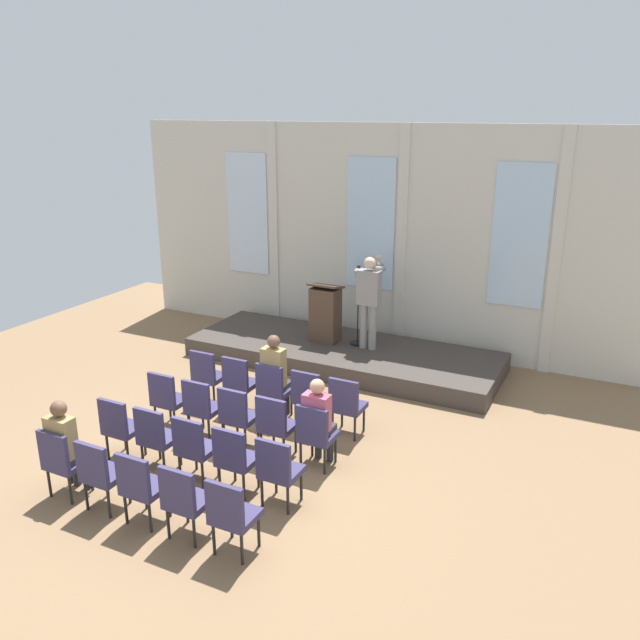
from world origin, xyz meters
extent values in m
plane|color=#846647|center=(0.00, 0.00, 0.00)|extent=(14.84, 14.84, 0.00)
cube|color=beige|center=(0.00, 5.71, 2.20)|extent=(10.70, 0.10, 4.39)
cube|color=silver|center=(-2.85, 5.65, 2.47)|extent=(0.99, 0.04, 2.57)
cube|color=beige|center=(-2.21, 5.65, 2.20)|extent=(0.20, 0.08, 4.39)
cube|color=silver|center=(0.00, 5.65, 2.47)|extent=(0.99, 0.04, 2.57)
cube|color=beige|center=(0.64, 5.65, 2.20)|extent=(0.20, 0.08, 4.39)
cube|color=silver|center=(2.85, 5.65, 2.47)|extent=(0.99, 0.04, 2.57)
cube|color=beige|center=(3.50, 5.65, 2.20)|extent=(0.20, 0.08, 4.39)
cube|color=#3F3833|center=(0.00, 4.38, 0.17)|extent=(5.89, 2.04, 0.35)
cylinder|color=gray|center=(0.38, 4.46, 0.78)|extent=(0.14, 0.14, 0.86)
cylinder|color=gray|center=(0.56, 4.46, 0.78)|extent=(0.14, 0.14, 0.86)
cube|color=gray|center=(0.47, 4.46, 1.53)|extent=(0.42, 0.22, 0.64)
cube|color=navy|center=(0.47, 4.58, 1.61)|extent=(0.06, 0.01, 0.39)
sphere|color=beige|center=(0.47, 4.47, 1.99)|extent=(0.21, 0.21, 0.21)
cylinder|color=gray|center=(0.23, 4.54, 1.63)|extent=(0.09, 0.28, 0.45)
cylinder|color=gray|center=(0.61, 4.59, 1.87)|extent=(0.15, 0.36, 0.15)
cylinder|color=gray|center=(0.56, 4.72, 1.91)|extent=(0.11, 0.34, 0.15)
sphere|color=beige|center=(0.44, 4.99, 1.98)|extent=(0.10, 0.10, 0.10)
cylinder|color=black|center=(0.20, 4.60, 0.36)|extent=(0.28, 0.28, 0.03)
cylinder|color=black|center=(0.20, 4.60, 1.10)|extent=(0.02, 0.02, 1.45)
sphere|color=#262626|center=(0.20, 4.60, 1.87)|extent=(0.07, 0.07, 0.07)
cube|color=#4C3828|center=(-0.43, 4.50, 0.87)|extent=(0.52, 0.40, 1.05)
cube|color=#4C3828|center=(-0.43, 4.52, 1.44)|extent=(0.60, 0.48, 0.14)
cylinder|color=black|center=(-1.06, 2.02, 0.20)|extent=(0.04, 0.04, 0.40)
cylinder|color=black|center=(-1.42, 2.02, 0.20)|extent=(0.04, 0.04, 0.40)
cylinder|color=black|center=(-1.06, 1.68, 0.20)|extent=(0.04, 0.04, 0.40)
cylinder|color=black|center=(-1.42, 1.68, 0.20)|extent=(0.04, 0.04, 0.40)
cube|color=#383356|center=(-1.24, 1.85, 0.44)|extent=(0.46, 0.44, 0.08)
cube|color=#383356|center=(-1.24, 1.66, 0.71)|extent=(0.46, 0.06, 0.46)
cylinder|color=black|center=(-0.44, 2.02, 0.20)|extent=(0.04, 0.04, 0.40)
cylinder|color=black|center=(-0.80, 2.02, 0.20)|extent=(0.04, 0.04, 0.40)
cylinder|color=black|center=(-0.44, 1.68, 0.20)|extent=(0.04, 0.04, 0.40)
cylinder|color=black|center=(-0.80, 1.68, 0.20)|extent=(0.04, 0.04, 0.40)
cube|color=#383356|center=(-0.62, 1.85, 0.44)|extent=(0.46, 0.44, 0.08)
cube|color=#383356|center=(-0.62, 1.66, 0.71)|extent=(0.46, 0.06, 0.46)
cylinder|color=black|center=(0.18, 2.02, 0.20)|extent=(0.04, 0.04, 0.40)
cylinder|color=black|center=(-0.18, 2.02, 0.20)|extent=(0.04, 0.04, 0.40)
cylinder|color=black|center=(0.18, 1.68, 0.20)|extent=(0.04, 0.04, 0.40)
cylinder|color=black|center=(-0.18, 1.68, 0.20)|extent=(0.04, 0.04, 0.40)
cube|color=#383356|center=(0.00, 1.85, 0.44)|extent=(0.46, 0.44, 0.08)
cube|color=#383356|center=(0.00, 1.66, 0.71)|extent=(0.46, 0.06, 0.46)
cylinder|color=#2D2D33|center=(-0.09, 2.03, 0.22)|extent=(0.10, 0.10, 0.44)
cylinder|color=#2D2D33|center=(0.09, 2.03, 0.22)|extent=(0.10, 0.10, 0.44)
cube|color=#2D2D33|center=(0.00, 1.91, 0.50)|extent=(0.34, 0.36, 0.12)
cube|color=#997F4C|center=(0.00, 1.80, 0.86)|extent=(0.36, 0.20, 0.61)
sphere|color=brown|center=(0.00, 1.82, 1.28)|extent=(0.20, 0.20, 0.20)
cylinder|color=black|center=(0.80, 2.02, 0.20)|extent=(0.04, 0.04, 0.40)
cylinder|color=black|center=(0.44, 2.02, 0.20)|extent=(0.04, 0.04, 0.40)
cylinder|color=black|center=(0.80, 1.68, 0.20)|extent=(0.04, 0.04, 0.40)
cylinder|color=black|center=(0.44, 1.68, 0.20)|extent=(0.04, 0.04, 0.40)
cube|color=#383356|center=(0.62, 1.85, 0.44)|extent=(0.46, 0.44, 0.08)
cube|color=#383356|center=(0.62, 1.66, 0.71)|extent=(0.46, 0.06, 0.46)
cylinder|color=black|center=(1.42, 2.02, 0.20)|extent=(0.04, 0.04, 0.40)
cylinder|color=black|center=(1.06, 2.02, 0.20)|extent=(0.04, 0.04, 0.40)
cylinder|color=black|center=(1.42, 1.68, 0.20)|extent=(0.04, 0.04, 0.40)
cylinder|color=black|center=(1.06, 1.68, 0.20)|extent=(0.04, 0.04, 0.40)
cube|color=#383356|center=(1.24, 1.85, 0.44)|extent=(0.46, 0.44, 0.08)
cube|color=#383356|center=(1.24, 1.66, 0.71)|extent=(0.46, 0.06, 0.46)
cylinder|color=black|center=(-1.06, 1.01, 0.20)|extent=(0.04, 0.04, 0.40)
cylinder|color=black|center=(-1.42, 1.01, 0.20)|extent=(0.04, 0.04, 0.40)
cylinder|color=black|center=(-1.06, 0.67, 0.20)|extent=(0.04, 0.04, 0.40)
cylinder|color=black|center=(-1.42, 0.67, 0.20)|extent=(0.04, 0.04, 0.40)
cube|color=#383356|center=(-1.24, 0.84, 0.44)|extent=(0.46, 0.44, 0.08)
cube|color=#383356|center=(-1.24, 0.65, 0.71)|extent=(0.46, 0.06, 0.46)
cylinder|color=black|center=(-0.44, 1.01, 0.20)|extent=(0.04, 0.04, 0.40)
cylinder|color=black|center=(-0.80, 1.01, 0.20)|extent=(0.04, 0.04, 0.40)
cylinder|color=black|center=(-0.44, 0.67, 0.20)|extent=(0.04, 0.04, 0.40)
cylinder|color=black|center=(-0.80, 0.67, 0.20)|extent=(0.04, 0.04, 0.40)
cube|color=#383356|center=(-0.62, 0.84, 0.44)|extent=(0.46, 0.44, 0.08)
cube|color=#383356|center=(-0.62, 0.65, 0.71)|extent=(0.46, 0.06, 0.46)
cylinder|color=black|center=(0.18, 1.01, 0.20)|extent=(0.04, 0.04, 0.40)
cylinder|color=black|center=(-0.18, 1.01, 0.20)|extent=(0.04, 0.04, 0.40)
cylinder|color=black|center=(0.18, 0.67, 0.20)|extent=(0.04, 0.04, 0.40)
cylinder|color=black|center=(-0.18, 0.67, 0.20)|extent=(0.04, 0.04, 0.40)
cube|color=#383356|center=(0.00, 0.84, 0.44)|extent=(0.46, 0.44, 0.08)
cube|color=#383356|center=(0.00, 0.65, 0.71)|extent=(0.46, 0.06, 0.46)
cylinder|color=black|center=(0.80, 1.01, 0.20)|extent=(0.04, 0.04, 0.40)
cylinder|color=black|center=(0.44, 1.01, 0.20)|extent=(0.04, 0.04, 0.40)
cylinder|color=black|center=(0.80, 0.67, 0.20)|extent=(0.04, 0.04, 0.40)
cylinder|color=black|center=(0.44, 0.67, 0.20)|extent=(0.04, 0.04, 0.40)
cube|color=#383356|center=(0.62, 0.84, 0.44)|extent=(0.46, 0.44, 0.08)
cube|color=#383356|center=(0.62, 0.65, 0.71)|extent=(0.46, 0.06, 0.46)
cylinder|color=black|center=(1.42, 1.01, 0.20)|extent=(0.04, 0.04, 0.40)
cylinder|color=black|center=(1.06, 1.01, 0.20)|extent=(0.04, 0.04, 0.40)
cylinder|color=black|center=(1.42, 0.67, 0.20)|extent=(0.04, 0.04, 0.40)
cylinder|color=black|center=(1.06, 0.67, 0.20)|extent=(0.04, 0.04, 0.40)
cube|color=#383356|center=(1.24, 0.84, 0.44)|extent=(0.46, 0.44, 0.08)
cube|color=#383356|center=(1.24, 0.65, 0.71)|extent=(0.46, 0.06, 0.46)
cylinder|color=#2D2D33|center=(1.15, 1.02, 0.22)|extent=(0.10, 0.10, 0.44)
cylinder|color=#2D2D33|center=(1.33, 1.02, 0.22)|extent=(0.10, 0.10, 0.44)
cube|color=#2D2D33|center=(1.24, 0.90, 0.50)|extent=(0.34, 0.36, 0.12)
cube|color=#B24C66|center=(1.24, 0.79, 0.82)|extent=(0.36, 0.20, 0.51)
sphere|color=tan|center=(1.24, 0.81, 1.18)|extent=(0.20, 0.20, 0.20)
cylinder|color=black|center=(-1.06, 0.01, 0.20)|extent=(0.04, 0.04, 0.40)
cylinder|color=black|center=(-1.42, 0.01, 0.20)|extent=(0.04, 0.04, 0.40)
cylinder|color=black|center=(-1.06, -0.33, 0.20)|extent=(0.04, 0.04, 0.40)
cylinder|color=black|center=(-1.42, -0.33, 0.20)|extent=(0.04, 0.04, 0.40)
cube|color=#383356|center=(-1.24, -0.16, 0.44)|extent=(0.46, 0.44, 0.08)
cube|color=#383356|center=(-1.24, -0.35, 0.71)|extent=(0.46, 0.06, 0.46)
cylinder|color=black|center=(-0.44, 0.01, 0.20)|extent=(0.04, 0.04, 0.40)
cylinder|color=black|center=(-0.80, 0.01, 0.20)|extent=(0.04, 0.04, 0.40)
cylinder|color=black|center=(-0.44, -0.33, 0.20)|extent=(0.04, 0.04, 0.40)
cylinder|color=black|center=(-0.80, -0.33, 0.20)|extent=(0.04, 0.04, 0.40)
cube|color=#383356|center=(-0.62, -0.16, 0.44)|extent=(0.46, 0.44, 0.08)
cube|color=#383356|center=(-0.62, -0.35, 0.71)|extent=(0.46, 0.06, 0.46)
cylinder|color=black|center=(0.18, 0.01, 0.20)|extent=(0.04, 0.04, 0.40)
cylinder|color=black|center=(-0.18, 0.01, 0.20)|extent=(0.04, 0.04, 0.40)
cylinder|color=black|center=(0.18, -0.33, 0.20)|extent=(0.04, 0.04, 0.40)
cylinder|color=black|center=(-0.18, -0.33, 0.20)|extent=(0.04, 0.04, 0.40)
cube|color=#383356|center=(0.00, -0.16, 0.44)|extent=(0.46, 0.44, 0.08)
cube|color=#383356|center=(0.00, -0.35, 0.71)|extent=(0.46, 0.06, 0.46)
cylinder|color=black|center=(0.80, 0.01, 0.20)|extent=(0.04, 0.04, 0.40)
cylinder|color=black|center=(0.44, 0.01, 0.20)|extent=(0.04, 0.04, 0.40)
cylinder|color=black|center=(0.80, -0.33, 0.20)|extent=(0.04, 0.04, 0.40)
cylinder|color=black|center=(0.44, -0.33, 0.20)|extent=(0.04, 0.04, 0.40)
cube|color=#383356|center=(0.62, -0.16, 0.44)|extent=(0.46, 0.44, 0.08)
cube|color=#383356|center=(0.62, -0.35, 0.71)|extent=(0.46, 0.06, 0.46)
cylinder|color=black|center=(1.42, 0.01, 0.20)|extent=(0.04, 0.04, 0.40)
cylinder|color=black|center=(1.06, 0.01, 0.20)|extent=(0.04, 0.04, 0.40)
cylinder|color=black|center=(1.42, -0.33, 0.20)|extent=(0.04, 0.04, 0.40)
cylinder|color=black|center=(1.06, -0.33, 0.20)|extent=(0.04, 0.04, 0.40)
cube|color=#383356|center=(1.24, -0.16, 0.44)|extent=(0.46, 0.44, 0.08)
cube|color=#383356|center=(1.24, -0.35, 0.71)|extent=(0.46, 0.06, 0.46)
cylinder|color=black|center=(-1.06, -0.99, 0.20)|extent=(0.04, 0.04, 0.40)
cylinder|color=black|center=(-1.42, -0.99, 0.20)|extent=(0.04, 0.04, 0.40)
cylinder|color=black|center=(-1.06, -1.33, 0.20)|extent=(0.04, 0.04, 0.40)
cylinder|color=black|center=(-1.42, -1.33, 0.20)|extent=(0.04, 0.04, 0.40)
cube|color=#383356|center=(-1.24, -1.16, 0.44)|extent=(0.46, 0.44, 0.08)
cube|color=#383356|center=(-1.24, -1.35, 0.71)|extent=(0.46, 0.06, 0.46)
cylinder|color=#2D2D33|center=(-1.33, -0.98, 0.22)|extent=(0.10, 0.10, 0.44)
cylinder|color=#2D2D33|center=(-1.15, -0.98, 0.22)|extent=(0.10, 0.10, 0.44)
cube|color=#2D2D33|center=(-1.24, -1.10, 0.50)|extent=(0.34, 0.36, 0.12)
cube|color=#997F4C|center=(-1.24, -1.21, 0.82)|extent=(0.36, 0.20, 0.53)
sphere|color=brown|center=(-1.24, -1.19, 1.20)|extent=(0.20, 0.20, 0.20)
cylinder|color=black|center=(-0.44, -0.99, 0.20)|extent=(0.04, 0.04, 0.40)
cylinder|color=black|center=(-0.80, -0.99, 0.20)|extent=(0.04, 0.04, 0.40)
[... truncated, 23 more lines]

